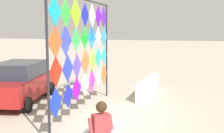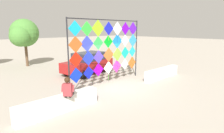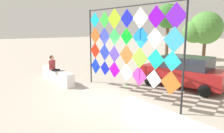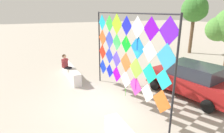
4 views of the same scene
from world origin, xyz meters
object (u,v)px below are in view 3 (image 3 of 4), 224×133
kite_display_rack (127,43)px  tree_broadleaf (203,29)px  parked_car (184,71)px  seated_vendor (54,67)px  tree_palm_like (169,17)px

kite_display_rack → tree_broadleaf: bearing=100.9°
parked_car → tree_broadleaf: (-2.60, 6.04, 2.15)m
seated_vendor → tree_palm_like: 13.40m
kite_display_rack → seated_vendor: size_ratio=3.72×
kite_display_rack → tree_palm_like: bearing=120.0°
kite_display_rack → seated_vendor: bearing=-154.9°
kite_display_rack → tree_broadleaf: 9.45m
kite_display_rack → tree_broadleaf: tree_broadleaf is taller
tree_palm_like → parked_car: bearing=-47.2°
seated_vendor → kite_display_rack: bearing=25.1°
seated_vendor → parked_car: parked_car is taller
seated_vendor → tree_broadleaf: 11.51m
seated_vendor → parked_car: size_ratio=0.35×
kite_display_rack → parked_car: bearing=75.9°
parked_car → tree_broadleaf: 6.92m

